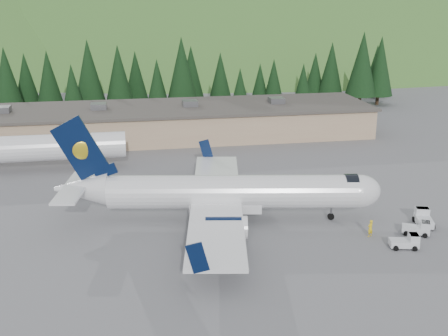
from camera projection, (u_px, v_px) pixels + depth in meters
ground at (234, 220)px, 60.00m from camera, size 600.00×600.00×0.00m
airliner at (225, 193)px, 59.09m from camera, size 34.48×32.51×11.46m
second_airliner at (21, 148)px, 75.43m from camera, size 27.50×11.00×10.05m
baggage_tug_a at (407, 242)px, 53.26m from camera, size 2.88×2.08×1.41m
baggage_tug_b at (418, 228)px, 56.25m from camera, size 2.98×2.48×1.42m
baggage_tug_c at (423, 218)px, 58.62m from camera, size 2.47×3.30×1.60m
terminal_building at (161, 122)px, 94.07m from camera, size 71.00×17.00×6.10m
ramp_worker at (370, 228)px, 55.69m from camera, size 0.76×0.65×1.76m
tree_line at (159, 74)px, 115.31m from camera, size 112.85×17.98×14.53m
hills at (256, 209)px, 288.53m from camera, size 614.00×330.00×300.00m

